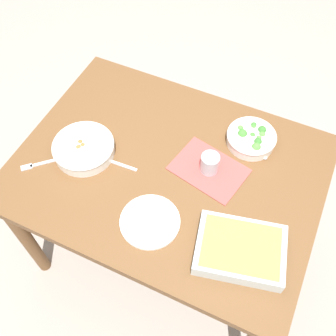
# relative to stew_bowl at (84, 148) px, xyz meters

# --- Properties ---
(ground_plane) EXTENTS (6.00, 6.00, 0.00)m
(ground_plane) POSITION_rel_stew_bowl_xyz_m (0.34, 0.07, -0.77)
(ground_plane) COLOR #9E9389
(dining_table) EXTENTS (1.20, 0.90, 0.74)m
(dining_table) POSITION_rel_stew_bowl_xyz_m (0.34, 0.07, -0.12)
(dining_table) COLOR brown
(dining_table) RESTS_ON ground_plane
(placemat) EXTENTS (0.32, 0.25, 0.00)m
(placemat) POSITION_rel_stew_bowl_xyz_m (0.49, 0.14, -0.03)
(placemat) COLOR #B24C47
(placemat) RESTS_ON dining_table
(stew_bowl) EXTENTS (0.25, 0.25, 0.06)m
(stew_bowl) POSITION_rel_stew_bowl_xyz_m (0.00, 0.00, 0.00)
(stew_bowl) COLOR white
(stew_bowl) RESTS_ON dining_table
(broccoli_bowl) EXTENTS (0.20, 0.20, 0.07)m
(broccoli_bowl) POSITION_rel_stew_bowl_xyz_m (0.59, 0.33, -0.00)
(broccoli_bowl) COLOR white
(broccoli_bowl) RESTS_ON dining_table
(baking_dish) EXTENTS (0.34, 0.28, 0.06)m
(baking_dish) POSITION_rel_stew_bowl_xyz_m (0.71, -0.15, 0.00)
(baking_dish) COLOR silver
(baking_dish) RESTS_ON dining_table
(drink_cup) EXTENTS (0.07, 0.07, 0.08)m
(drink_cup) POSITION_rel_stew_bowl_xyz_m (0.49, 0.14, 0.01)
(drink_cup) COLOR #B2BCC6
(drink_cup) RESTS_ON dining_table
(side_plate) EXTENTS (0.22, 0.22, 0.01)m
(side_plate) POSITION_rel_stew_bowl_xyz_m (0.38, -0.17, -0.03)
(side_plate) COLOR white
(side_plate) RESTS_ON dining_table
(spoon_by_stew) EXTENTS (0.18, 0.03, 0.01)m
(spoon_by_stew) POSITION_rel_stew_bowl_xyz_m (0.12, 0.01, -0.03)
(spoon_by_stew) COLOR silver
(spoon_by_stew) RESTS_ON dining_table
(spoon_by_broccoli) EXTENTS (0.16, 0.11, 0.01)m
(spoon_by_broccoli) POSITION_rel_stew_bowl_xyz_m (0.63, 0.31, -0.03)
(spoon_by_broccoli) COLOR silver
(spoon_by_broccoli) RESTS_ON dining_table
(fork_on_table) EXTENTS (0.14, 0.13, 0.01)m
(fork_on_table) POSITION_rel_stew_bowl_xyz_m (-0.13, -0.12, -0.03)
(fork_on_table) COLOR silver
(fork_on_table) RESTS_ON dining_table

